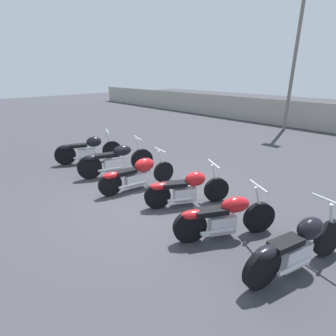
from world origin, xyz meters
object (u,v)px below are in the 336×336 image
object	(u,v)px
light_pole_left	(298,37)
motorcycle_slot_4	(224,217)
motorcycle_slot_0	(88,149)
motorcycle_slot_5	(298,246)
motorcycle_slot_2	(137,174)
motorcycle_slot_3	(186,188)
motorcycle_slot_1	(115,160)

from	to	relation	value
light_pole_left	motorcycle_slot_4	bearing A→B (deg)	-71.49
motorcycle_slot_0	motorcycle_slot_5	xyz separation A→B (m)	(6.85, -0.16, -0.01)
motorcycle_slot_2	motorcycle_slot_4	world-z (taller)	motorcycle_slot_4
motorcycle_slot_0	motorcycle_slot_5	size ratio (longest dim) A/B	0.97
motorcycle_slot_0	motorcycle_slot_2	bearing A→B (deg)	21.29
motorcycle_slot_3	motorcycle_slot_5	distance (m)	2.60
motorcycle_slot_1	motorcycle_slot_4	bearing A→B (deg)	14.02
motorcycle_slot_5	motorcycle_slot_0	bearing A→B (deg)	-166.05
light_pole_left	motorcycle_slot_0	size ratio (longest dim) A/B	3.66
motorcycle_slot_3	motorcycle_slot_4	distance (m)	1.38
motorcycle_slot_3	motorcycle_slot_0	bearing A→B (deg)	-147.92
motorcycle_slot_3	motorcycle_slot_5	world-z (taller)	motorcycle_slot_5
motorcycle_slot_2	motorcycle_slot_5	bearing A→B (deg)	8.96
motorcycle_slot_1	motorcycle_slot_3	bearing A→B (deg)	20.89
light_pole_left	motorcycle_slot_3	world-z (taller)	light_pole_left
motorcycle_slot_0	motorcycle_slot_2	distance (m)	2.82
motorcycle_slot_2	motorcycle_slot_5	world-z (taller)	motorcycle_slot_5
motorcycle_slot_3	motorcycle_slot_5	size ratio (longest dim) A/B	0.85
light_pole_left	motorcycle_slot_0	world-z (taller)	light_pole_left
motorcycle_slot_1	motorcycle_slot_4	xyz separation A→B (m)	(4.01, -0.28, -0.03)
motorcycle_slot_1	motorcycle_slot_4	world-z (taller)	motorcycle_slot_1
motorcycle_slot_0	motorcycle_slot_2	size ratio (longest dim) A/B	0.96
motorcycle_slot_3	motorcycle_slot_4	xyz separation A→B (m)	(1.31, -0.42, 0.01)
motorcycle_slot_1	motorcycle_slot_2	bearing A→B (deg)	11.87
motorcycle_slot_1	motorcycle_slot_5	bearing A→B (deg)	15.85
light_pole_left	motorcycle_slot_3	distance (m)	10.72
motorcycle_slot_1	motorcycle_slot_3	distance (m)	2.70
motorcycle_slot_0	motorcycle_slot_3	size ratio (longest dim) A/B	1.15
motorcycle_slot_0	motorcycle_slot_2	xyz separation A→B (m)	(2.82, -0.09, -0.03)
motorcycle_slot_2	motorcycle_slot_4	distance (m)	2.77
light_pole_left	motorcycle_slot_4	size ratio (longest dim) A/B	4.23
light_pole_left	motorcycle_slot_5	size ratio (longest dim) A/B	3.54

